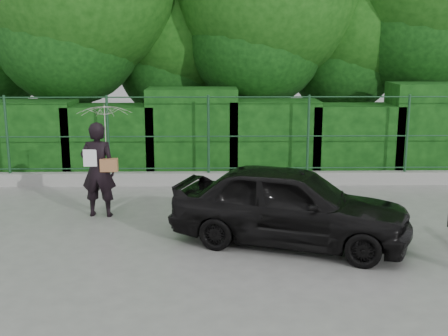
{
  "coord_description": "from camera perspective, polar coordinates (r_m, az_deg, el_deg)",
  "views": [
    {
      "loc": [
        0.51,
        -8.25,
        3.18
      ],
      "look_at": [
        0.7,
        1.3,
        1.1
      ],
      "focal_mm": 45.0,
      "sensor_mm": 36.0,
      "label": 1
    }
  ],
  "objects": [
    {
      "name": "kerb",
      "position": [
        13.12,
        -3.31,
        -1.09
      ],
      "size": [
        14.0,
        0.25,
        0.3
      ],
      "primitive_type": "cube",
      "color": "#9E9E99",
      "rests_on": "ground"
    },
    {
      "name": "hedge",
      "position": [
        13.93,
        -2.72,
        3.24
      ],
      "size": [
        14.2,
        1.2,
        2.3
      ],
      "color": "black",
      "rests_on": "ground"
    },
    {
      "name": "ground",
      "position": [
        8.86,
        -4.4,
        -8.79
      ],
      "size": [
        80.0,
        80.0,
        0.0
      ],
      "primitive_type": "plane",
      "color": "gray"
    },
    {
      "name": "fence",
      "position": [
        12.91,
        -2.39,
        3.45
      ],
      "size": [
        14.13,
        0.06,
        1.8
      ],
      "color": "#1A4225",
      "rests_on": "kerb"
    },
    {
      "name": "woman",
      "position": [
        10.74,
        -12.23,
        2.46
      ],
      "size": [
        1.0,
        1.02,
        2.14
      ],
      "color": "black",
      "rests_on": "ground"
    },
    {
      "name": "car",
      "position": [
        9.19,
        6.72,
        -3.74
      ],
      "size": [
        4.14,
        2.76,
        1.31
      ],
      "primitive_type": "imported",
      "rotation": [
        0.0,
        0.0,
        1.22
      ],
      "color": "black",
      "rests_on": "ground"
    }
  ]
}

